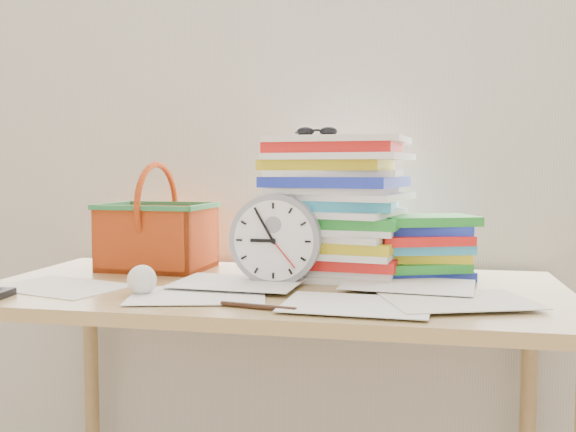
% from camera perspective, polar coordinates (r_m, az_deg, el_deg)
% --- Properties ---
extents(curtain, '(2.40, 0.01, 2.50)m').
position_cam_1_polar(curtain, '(1.93, 1.09, 12.15)').
color(curtain, beige).
rests_on(curtain, room_shell).
extents(desk, '(1.40, 0.70, 0.75)m').
position_cam_1_polar(desk, '(1.58, -1.43, -8.85)').
color(desk, '#9D7F49').
rests_on(desk, ground).
extents(paper_stack, '(0.40, 0.35, 0.37)m').
position_cam_1_polar(paper_stack, '(1.68, 4.14, 0.78)').
color(paper_stack, white).
rests_on(paper_stack, desk).
extents(clock, '(0.22, 0.04, 0.22)m').
position_cam_1_polar(clock, '(1.56, -1.12, -2.11)').
color(clock, gray).
rests_on(clock, desk).
extents(sunglasses, '(0.13, 0.11, 0.03)m').
position_cam_1_polar(sunglasses, '(1.66, 2.58, 7.53)').
color(sunglasses, black).
rests_on(sunglasses, paper_stack).
extents(book_stack, '(0.32, 0.28, 0.16)m').
position_cam_1_polar(book_stack, '(1.69, 11.62, -2.71)').
color(book_stack, white).
rests_on(book_stack, desk).
extents(basket, '(0.31, 0.24, 0.30)m').
position_cam_1_polar(basket, '(1.84, -11.54, -0.09)').
color(basket, '#C84713').
rests_on(basket, desk).
extents(crumpled_ball, '(0.07, 0.07, 0.07)m').
position_cam_1_polar(crumpled_ball, '(1.49, -12.87, -5.54)').
color(crumpled_ball, white).
rests_on(crumpled_ball, desk).
extents(pen, '(0.16, 0.04, 0.01)m').
position_cam_1_polar(pen, '(1.31, -2.70, -8.05)').
color(pen, black).
rests_on(pen, desk).
extents(scattered_papers, '(1.26, 0.42, 0.02)m').
position_cam_1_polar(scattered_papers, '(1.57, -1.43, -5.97)').
color(scattered_papers, white).
rests_on(scattered_papers, desk).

